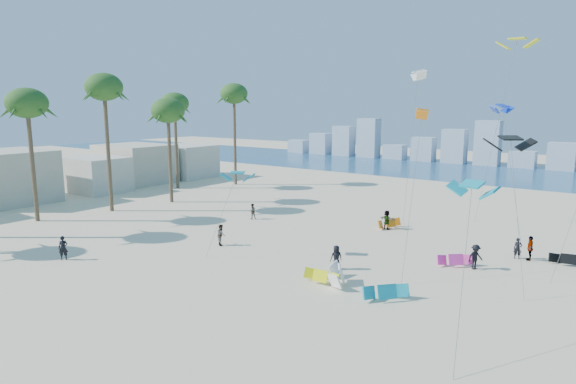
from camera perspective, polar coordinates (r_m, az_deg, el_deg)
The scene contains 10 objects.
ground at distance 30.23m, azimuth -23.66°, elevation -12.20°, with size 220.00×220.00×0.00m, color beige.
ocean at distance 89.78m, azimuth 19.94°, elevation 2.45°, with size 220.00×220.00×0.00m, color navy.
kitesurfer_near at distance 38.85m, azimuth -25.01°, elevation -6.01°, with size 0.65×0.43×1.78m, color black.
kitesurfer_mid at distance 39.28m, azimuth -7.90°, elevation -5.03°, with size 0.82×0.64×1.69m, color gray.
kitesurfers_far at distance 39.55m, azimuth 13.76°, elevation -5.11°, with size 25.44×13.10×1.82m.
grounded_kites at distance 34.07m, azimuth 13.10°, elevation -8.29°, with size 16.75×18.61×1.00m.
flying_kites at distance 39.42m, azimuth 23.56°, elevation 11.28°, with size 27.83×34.12×18.56m.
palm_row at distance 55.15m, azimuth -21.50°, elevation 9.74°, with size 10.73×44.80×14.39m.
beachfront_buildings at distance 68.24m, azimuth -23.14°, elevation 2.26°, with size 11.50×43.00×6.00m.
distant_skyline at distance 99.37m, azimuth 21.03°, elevation 4.86°, with size 85.00×3.00×8.40m.
Camera 1 is at (24.63, -13.62, 11.05)m, focal length 30.12 mm.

